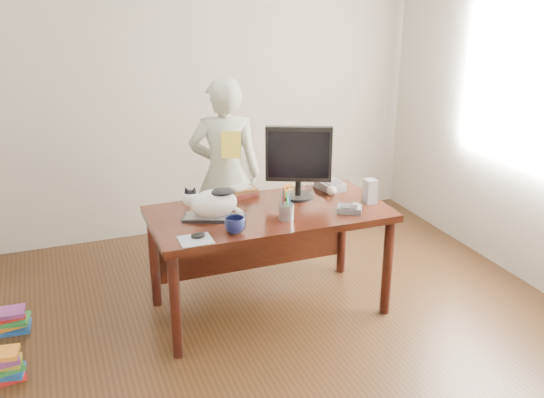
{
  "coord_description": "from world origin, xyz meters",
  "views": [
    {
      "loc": [
        -1.34,
        -2.95,
        2.24
      ],
      "look_at": [
        0.0,
        0.55,
        0.85
      ],
      "focal_mm": 40.0,
      "sensor_mm": 36.0,
      "label": 1
    }
  ],
  "objects_px": {
    "keyboard": "(214,217)",
    "book_stack": "(242,191)",
    "book_pile_b": "(10,321)",
    "pen_cup": "(286,210)",
    "coffee_mug": "(235,225)",
    "person": "(225,174)",
    "phone": "(350,209)",
    "speaker": "(370,191)",
    "baseball": "(332,191)",
    "calculator": "(330,185)",
    "cat": "(212,202)",
    "monitor": "(299,158)",
    "desk": "(265,226)",
    "mouse": "(198,235)",
    "book_pile_a": "(2,366)"
  },
  "relations": [
    {
      "from": "book_pile_a",
      "to": "person",
      "type": "bearing_deg",
      "value": 30.92
    },
    {
      "from": "phone",
      "to": "baseball",
      "type": "relative_size",
      "value": 2.78
    },
    {
      "from": "desk",
      "to": "book_stack",
      "type": "bearing_deg",
      "value": 105.78
    },
    {
      "from": "pen_cup",
      "to": "book_stack",
      "type": "height_order",
      "value": "pen_cup"
    },
    {
      "from": "book_stack",
      "to": "baseball",
      "type": "bearing_deg",
      "value": -29.34
    },
    {
      "from": "speaker",
      "to": "baseball",
      "type": "height_order",
      "value": "speaker"
    },
    {
      "from": "monitor",
      "to": "person",
      "type": "relative_size",
      "value": 0.34
    },
    {
      "from": "baseball",
      "to": "person",
      "type": "bearing_deg",
      "value": 130.53
    },
    {
      "from": "speaker",
      "to": "phone",
      "type": "bearing_deg",
      "value": -151.66
    },
    {
      "from": "monitor",
      "to": "speaker",
      "type": "relative_size",
      "value": 3.08
    },
    {
      "from": "baseball",
      "to": "book_stack",
      "type": "bearing_deg",
      "value": 159.45
    },
    {
      "from": "speaker",
      "to": "book_stack",
      "type": "distance_m",
      "value": 0.91
    },
    {
      "from": "coffee_mug",
      "to": "person",
      "type": "bearing_deg",
      "value": 76.21
    },
    {
      "from": "pen_cup",
      "to": "speaker",
      "type": "distance_m",
      "value": 0.66
    },
    {
      "from": "calculator",
      "to": "keyboard",
      "type": "bearing_deg",
      "value": -172.02
    },
    {
      "from": "mouse",
      "to": "keyboard",
      "type": "bearing_deg",
      "value": 56.26
    },
    {
      "from": "book_pile_b",
      "to": "speaker",
      "type": "bearing_deg",
      "value": -10.7
    },
    {
      "from": "monitor",
      "to": "person",
      "type": "xyz_separation_m",
      "value": [
        -0.34,
        0.66,
        -0.27
      ]
    },
    {
      "from": "person",
      "to": "cat",
      "type": "bearing_deg",
      "value": 86.59
    },
    {
      "from": "keyboard",
      "to": "phone",
      "type": "relative_size",
      "value": 2.22
    },
    {
      "from": "cat",
      "to": "mouse",
      "type": "relative_size",
      "value": 4.41
    },
    {
      "from": "phone",
      "to": "book_pile_a",
      "type": "height_order",
      "value": "phone"
    },
    {
      "from": "calculator",
      "to": "book_pile_b",
      "type": "distance_m",
      "value": 2.41
    },
    {
      "from": "speaker",
      "to": "baseball",
      "type": "relative_size",
      "value": 2.4
    },
    {
      "from": "mouse",
      "to": "speaker",
      "type": "bearing_deg",
      "value": 7.86
    },
    {
      "from": "keyboard",
      "to": "book_stack",
      "type": "bearing_deg",
      "value": 72.33
    },
    {
      "from": "pen_cup",
      "to": "book_pile_b",
      "type": "height_order",
      "value": "pen_cup"
    },
    {
      "from": "cat",
      "to": "monitor",
      "type": "height_order",
      "value": "monitor"
    },
    {
      "from": "speaker",
      "to": "calculator",
      "type": "relative_size",
      "value": 0.75
    },
    {
      "from": "coffee_mug",
      "to": "phone",
      "type": "xyz_separation_m",
      "value": [
        0.82,
        0.06,
        -0.03
      ]
    },
    {
      "from": "coffee_mug",
      "to": "speaker",
      "type": "bearing_deg",
      "value": 9.05
    },
    {
      "from": "pen_cup",
      "to": "cat",
      "type": "bearing_deg",
      "value": 158.54
    },
    {
      "from": "keyboard",
      "to": "cat",
      "type": "distance_m",
      "value": 0.11
    },
    {
      "from": "baseball",
      "to": "person",
      "type": "height_order",
      "value": "person"
    },
    {
      "from": "baseball",
      "to": "calculator",
      "type": "xyz_separation_m",
      "value": [
        0.05,
        0.13,
        -0.01
      ]
    },
    {
      "from": "coffee_mug",
      "to": "phone",
      "type": "height_order",
      "value": "coffee_mug"
    },
    {
      "from": "desk",
      "to": "coffee_mug",
      "type": "relative_size",
      "value": 12.64
    },
    {
      "from": "phone",
      "to": "calculator",
      "type": "xyz_separation_m",
      "value": [
        0.08,
        0.46,
        0.01
      ]
    },
    {
      "from": "keyboard",
      "to": "calculator",
      "type": "distance_m",
      "value": 1.0
    },
    {
      "from": "cat",
      "to": "phone",
      "type": "relative_size",
      "value": 2.0
    },
    {
      "from": "keyboard",
      "to": "book_stack",
      "type": "height_order",
      "value": "book_stack"
    },
    {
      "from": "cat",
      "to": "mouse",
      "type": "bearing_deg",
      "value": -98.82
    },
    {
      "from": "keyboard",
      "to": "mouse",
      "type": "height_order",
      "value": "mouse"
    },
    {
      "from": "book_stack",
      "to": "phone",
      "type": "bearing_deg",
      "value": -53.59
    },
    {
      "from": "book_pile_b",
      "to": "pen_cup",
      "type": "bearing_deg",
      "value": -16.96
    },
    {
      "from": "pen_cup",
      "to": "coffee_mug",
      "type": "xyz_separation_m",
      "value": [
        -0.38,
        -0.08,
        -0.02
      ]
    },
    {
      "from": "pen_cup",
      "to": "book_pile_a",
      "type": "distance_m",
      "value": 1.94
    },
    {
      "from": "mouse",
      "to": "phone",
      "type": "xyz_separation_m",
      "value": [
        1.06,
        0.06,
        0.0
      ]
    },
    {
      "from": "calculator",
      "to": "book_pile_b",
      "type": "relative_size",
      "value": 0.88
    },
    {
      "from": "phone",
      "to": "coffee_mug",
      "type": "bearing_deg",
      "value": -144.66
    }
  ]
}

